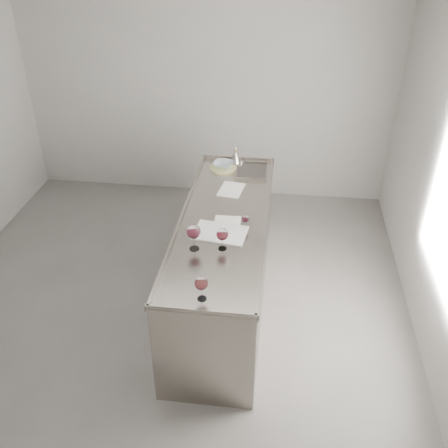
# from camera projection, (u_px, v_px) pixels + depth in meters

# --- Properties ---
(room_shell) EXTENTS (4.54, 5.04, 2.84)m
(room_shell) POSITION_uv_depth(u_px,v_px,m) (155.00, 185.00, 3.87)
(room_shell) COLOR #575452
(room_shell) RESTS_ON ground
(counter) EXTENTS (0.77, 2.42, 0.97)m
(counter) POSITION_uv_depth(u_px,v_px,m) (224.00, 262.00, 4.57)
(counter) COLOR gray
(counter) RESTS_ON ground
(wine_glass_left) EXTENTS (0.11, 0.11, 0.22)m
(wine_glass_left) POSITION_uv_depth(u_px,v_px,m) (194.00, 232.00, 3.85)
(wine_glass_left) COLOR white
(wine_glass_left) RESTS_ON counter
(wine_glass_middle) EXTENTS (0.10, 0.10, 0.19)m
(wine_glass_middle) POSITION_uv_depth(u_px,v_px,m) (201.00, 284.00, 3.37)
(wine_glass_middle) COLOR white
(wine_glass_middle) RESTS_ON counter
(wine_glass_right) EXTENTS (0.10, 0.10, 0.19)m
(wine_glass_right) POSITION_uv_depth(u_px,v_px,m) (222.00, 235.00, 3.87)
(wine_glass_right) COLOR white
(wine_glass_right) RESTS_ON counter
(wine_glass_small) EXTENTS (0.06, 0.06, 0.13)m
(wine_glass_small) POSITION_uv_depth(u_px,v_px,m) (245.00, 219.00, 4.14)
(wine_glass_small) COLOR white
(wine_glass_small) RESTS_ON counter
(notebook) EXTENTS (0.46, 0.35, 0.02)m
(notebook) POSITION_uv_depth(u_px,v_px,m) (220.00, 233.00, 4.12)
(notebook) COLOR silver
(notebook) RESTS_ON counter
(loose_paper_top) EXTENTS (0.26, 0.33, 0.00)m
(loose_paper_top) POSITION_uv_depth(u_px,v_px,m) (231.00, 189.00, 4.75)
(loose_paper_top) COLOR white
(loose_paper_top) RESTS_ON counter
(loose_paper_under) EXTENTS (0.23, 0.33, 0.00)m
(loose_paper_under) POSITION_uv_depth(u_px,v_px,m) (227.00, 226.00, 4.21)
(loose_paper_under) COLOR silver
(loose_paper_under) RESTS_ON counter
(trivet) EXTENTS (0.33, 0.33, 0.02)m
(trivet) POSITION_uv_depth(u_px,v_px,m) (223.00, 167.00, 5.13)
(trivet) COLOR #CBC483
(trivet) RESTS_ON counter
(ceramic_bowl) EXTENTS (0.23, 0.23, 0.05)m
(ceramic_bowl) POSITION_uv_depth(u_px,v_px,m) (223.00, 164.00, 5.11)
(ceramic_bowl) COLOR #99ADB3
(ceramic_bowl) RESTS_ON trivet
(wine_funnel) EXTENTS (0.15, 0.15, 0.22)m
(wine_funnel) POSITION_uv_depth(u_px,v_px,m) (235.00, 158.00, 5.18)
(wine_funnel) COLOR #9D978C
(wine_funnel) RESTS_ON counter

